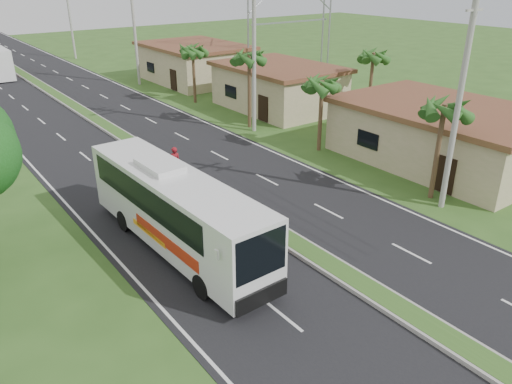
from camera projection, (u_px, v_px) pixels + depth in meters
ground at (354, 282)px, 19.21m from camera, size 180.00×180.00×0.00m
road_asphalt at (136, 146)px, 33.84m from camera, size 14.00×160.00×0.02m
median_strip at (136, 144)px, 33.81m from camera, size 1.20×160.00×0.18m
lane_edge_left at (33, 167)px, 30.21m from camera, size 0.12×160.00×0.01m
lane_edge_right at (219, 129)px, 37.49m from camera, size 0.12×160.00×0.01m
shop_near at (443, 134)px, 30.48m from camera, size 8.60×12.60×3.52m
shop_mid at (278, 87)px, 42.15m from camera, size 7.60×10.60×3.67m
shop_far at (195, 63)px, 52.37m from camera, size 8.60×11.60×3.82m
palm_verge_a at (444, 109)px, 24.35m from camera, size 2.40×2.40×5.45m
palm_verge_b at (322, 84)px, 31.31m from camera, size 2.40×2.40×5.05m
palm_verge_c at (249, 58)px, 35.79m from camera, size 2.40×2.40×5.85m
palm_verge_d at (193, 50)px, 42.88m from camera, size 2.40×2.40×5.25m
palm_behind_shop at (373, 56)px, 37.67m from camera, size 2.40×2.40×5.65m
utility_pole_a at (460, 96)px, 22.96m from camera, size 1.60×0.28×11.00m
utility_pole_b at (254, 44)px, 34.41m from camera, size 3.20×0.28×12.00m
utility_pole_c at (134, 27)px, 49.30m from camera, size 1.60×0.28×11.00m
utility_pole_d at (70, 15)px, 64.04m from camera, size 1.60×0.28×10.50m
billboard_lattice at (291, 13)px, 50.31m from camera, size 10.18×1.18×12.07m
coach_bus_main at (175, 207)px, 20.69m from camera, size 2.71×11.37×3.65m
motorcyclist at (175, 173)px, 27.28m from camera, size 1.94×0.90×2.30m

